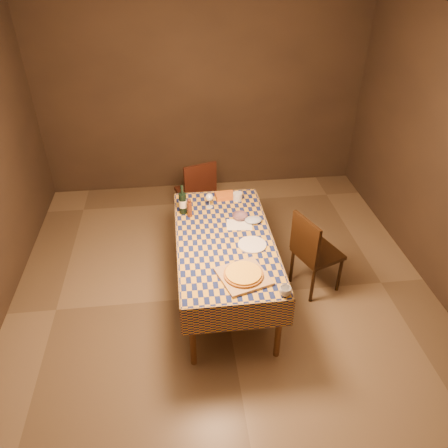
{
  "coord_description": "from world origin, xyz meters",
  "views": [
    {
      "loc": [
        -0.41,
        -3.41,
        3.27
      ],
      "look_at": [
        0.0,
        0.05,
        0.9
      ],
      "focal_mm": 35.0,
      "sensor_mm": 36.0,
      "label": 1
    }
  ],
  "objects_px": {
    "white_plate": "(252,245)",
    "wine_bottle": "(183,203)",
    "bowl": "(240,217)",
    "dining_table": "(225,244)",
    "cutting_board": "(243,276)",
    "pizza": "(243,274)",
    "chair_right": "(312,250)",
    "chair_far": "(197,190)"
  },
  "relations": [
    {
      "from": "cutting_board",
      "to": "chair_right",
      "type": "height_order",
      "value": "chair_right"
    },
    {
      "from": "cutting_board",
      "to": "chair_right",
      "type": "relative_size",
      "value": 0.42
    },
    {
      "from": "dining_table",
      "to": "wine_bottle",
      "type": "bearing_deg",
      "value": 127.18
    },
    {
      "from": "dining_table",
      "to": "pizza",
      "type": "xyz_separation_m",
      "value": [
        0.09,
        -0.6,
        0.12
      ]
    },
    {
      "from": "dining_table",
      "to": "bowl",
      "type": "xyz_separation_m",
      "value": [
        0.2,
        0.32,
        0.1
      ]
    },
    {
      "from": "dining_table",
      "to": "white_plate",
      "type": "distance_m",
      "value": 0.3
    },
    {
      "from": "pizza",
      "to": "wine_bottle",
      "type": "xyz_separation_m",
      "value": [
        -0.47,
        1.1,
        0.08
      ]
    },
    {
      "from": "dining_table",
      "to": "pizza",
      "type": "bearing_deg",
      "value": -81.31
    },
    {
      "from": "pizza",
      "to": "white_plate",
      "type": "height_order",
      "value": "pizza"
    },
    {
      "from": "white_plate",
      "to": "pizza",
      "type": "bearing_deg",
      "value": -109.22
    },
    {
      "from": "bowl",
      "to": "chair_right",
      "type": "relative_size",
      "value": 0.17
    },
    {
      "from": "cutting_board",
      "to": "wine_bottle",
      "type": "relative_size",
      "value": 1.2
    },
    {
      "from": "wine_bottle",
      "to": "chair_right",
      "type": "distance_m",
      "value": 1.43
    },
    {
      "from": "dining_table",
      "to": "chair_right",
      "type": "xyz_separation_m",
      "value": [
        0.91,
        0.02,
        -0.17
      ]
    },
    {
      "from": "pizza",
      "to": "cutting_board",
      "type": "bearing_deg",
      "value": 0.0
    },
    {
      "from": "pizza",
      "to": "bowl",
      "type": "height_order",
      "value": "pizza"
    },
    {
      "from": "dining_table",
      "to": "chair_far",
      "type": "distance_m",
      "value": 1.43
    },
    {
      "from": "pizza",
      "to": "dining_table",
      "type": "bearing_deg",
      "value": 98.69
    },
    {
      "from": "white_plate",
      "to": "chair_far",
      "type": "relative_size",
      "value": 0.29
    },
    {
      "from": "dining_table",
      "to": "chair_right",
      "type": "distance_m",
      "value": 0.93
    },
    {
      "from": "wine_bottle",
      "to": "white_plate",
      "type": "relative_size",
      "value": 1.22
    },
    {
      "from": "dining_table",
      "to": "chair_far",
      "type": "bearing_deg",
      "value": 97.31
    },
    {
      "from": "bowl",
      "to": "wine_bottle",
      "type": "bearing_deg",
      "value": 162.66
    },
    {
      "from": "dining_table",
      "to": "bowl",
      "type": "height_order",
      "value": "bowl"
    },
    {
      "from": "dining_table",
      "to": "chair_right",
      "type": "relative_size",
      "value": 1.98
    },
    {
      "from": "cutting_board",
      "to": "chair_far",
      "type": "bearing_deg",
      "value": 97.72
    },
    {
      "from": "bowl",
      "to": "wine_bottle",
      "type": "distance_m",
      "value": 0.62
    },
    {
      "from": "chair_far",
      "to": "chair_right",
      "type": "height_order",
      "value": "same"
    },
    {
      "from": "wine_bottle",
      "to": "dining_table",
      "type": "bearing_deg",
      "value": -52.82
    },
    {
      "from": "white_plate",
      "to": "wine_bottle",
      "type": "bearing_deg",
      "value": 133.81
    },
    {
      "from": "wine_bottle",
      "to": "chair_far",
      "type": "xyz_separation_m",
      "value": [
        0.2,
        0.9,
        -0.37
      ]
    },
    {
      "from": "pizza",
      "to": "wine_bottle",
      "type": "bearing_deg",
      "value": 113.24
    },
    {
      "from": "dining_table",
      "to": "pizza",
      "type": "height_order",
      "value": "pizza"
    },
    {
      "from": "pizza",
      "to": "chair_right",
      "type": "distance_m",
      "value": 1.07
    },
    {
      "from": "wine_bottle",
      "to": "chair_far",
      "type": "height_order",
      "value": "wine_bottle"
    },
    {
      "from": "wine_bottle",
      "to": "cutting_board",
      "type": "bearing_deg",
      "value": -66.76
    },
    {
      "from": "bowl",
      "to": "white_plate",
      "type": "relative_size",
      "value": 0.59
    },
    {
      "from": "wine_bottle",
      "to": "chair_right",
      "type": "relative_size",
      "value": 0.35
    },
    {
      "from": "bowl",
      "to": "chair_far",
      "type": "xyz_separation_m",
      "value": [
        -0.38,
        1.08,
        -0.27
      ]
    },
    {
      "from": "cutting_board",
      "to": "pizza",
      "type": "height_order",
      "value": "pizza"
    },
    {
      "from": "cutting_board",
      "to": "wine_bottle",
      "type": "height_order",
      "value": "wine_bottle"
    },
    {
      "from": "bowl",
      "to": "pizza",
      "type": "bearing_deg",
      "value": -96.72
    }
  ]
}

